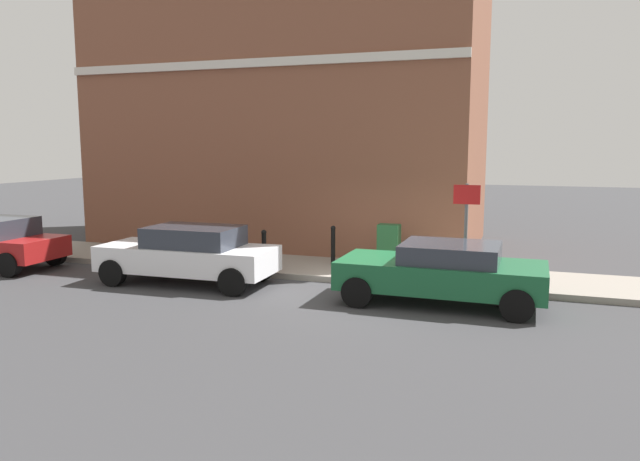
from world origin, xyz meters
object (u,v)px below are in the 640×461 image
(car_green, at_px, (443,271))
(bollard_far_kerb, at_px, (264,248))
(car_white, at_px, (189,254))
(street_sign, at_px, (466,218))
(bollard_near_cabinet, at_px, (333,243))
(utility_cabinet, at_px, (389,248))

(car_green, xyz_separation_m, bollard_far_kerb, (1.31, 4.68, 0.01))
(car_white, xyz_separation_m, bollard_far_kerb, (1.42, -1.32, -0.03))
(street_sign, bearing_deg, car_white, 104.36)
(bollard_near_cabinet, height_order, bollard_far_kerb, same)
(street_sign, bearing_deg, car_green, 168.65)
(car_green, height_order, bollard_near_cabinet, car_green)
(car_green, bearing_deg, bollard_near_cabinet, -38.33)
(car_white, bearing_deg, utility_cabinet, -149.76)
(utility_cabinet, relative_size, street_sign, 0.50)
(car_green, xyz_separation_m, car_white, (-0.11, 6.00, 0.04))
(utility_cabinet, bearing_deg, bollard_near_cabinet, 86.29)
(car_green, distance_m, bollard_far_kerb, 4.86)
(bollard_near_cabinet, relative_size, bollard_far_kerb, 1.00)
(utility_cabinet, xyz_separation_m, bollard_near_cabinet, (0.10, 1.54, 0.02))
(utility_cabinet, bearing_deg, car_white, 121.65)
(car_green, bearing_deg, utility_cabinet, -55.25)
(car_white, relative_size, bollard_near_cabinet, 4.11)
(bollard_far_kerb, bearing_deg, bollard_near_cabinet, -47.10)
(car_green, distance_m, street_sign, 1.81)
(car_green, xyz_separation_m, bollard_near_cabinet, (2.63, 3.26, 0.01))
(car_green, bearing_deg, bollard_far_kerb, -15.05)
(bollard_near_cabinet, distance_m, bollard_far_kerb, 1.94)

